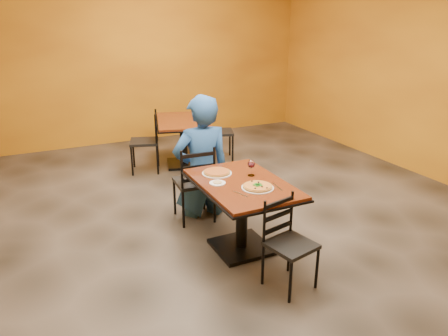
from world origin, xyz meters
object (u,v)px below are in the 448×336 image
chair_second_left (144,142)px  side_plate (217,183)px  table_second (183,132)px  chair_main_near (291,246)px  chair_second_right (220,132)px  pizza_far (217,172)px  diner (202,156)px  wine_glass (251,167)px  pizza_main (258,186)px  table_main (242,200)px  chair_main_far (194,182)px  plate_main (258,188)px  plate_far (217,173)px

chair_second_left → side_plate: bearing=18.1°
table_second → chair_main_near: (-0.30, -3.49, -0.14)m
chair_second_right → pizza_far: size_ratio=3.35×
diner → wine_glass: diner is taller
pizza_far → side_plate: (-0.11, -0.25, -0.02)m
diner → pizza_main: bearing=98.3°
table_main → chair_main_far: size_ratio=1.33×
diner → pizza_far: size_ratio=5.25×
chair_second_left → pizza_far: (0.12, -2.41, 0.30)m
table_main → chair_main_near: (0.09, -0.76, -0.14)m
chair_main_far → diner: 0.33m
table_main → wine_glass: 0.35m
pizza_main → wine_glass: bearing=71.4°
plate_main → table_main: bearing=106.2°
wine_glass → diner: bearing=103.1°
chair_second_left → chair_second_right: size_ratio=1.00×
chair_second_left → plate_far: size_ratio=3.01×
diner → wine_glass: size_ratio=8.16×
pizza_main → side_plate: size_ratio=1.77×
table_main → pizza_main: size_ratio=4.33×
table_main → chair_main_near: bearing=-83.6°
chair_second_left → chair_second_right: bearing=107.8°
side_plate → chair_main_far: bearing=85.8°
plate_main → plate_far: 0.56m
pizza_far → side_plate: size_ratio=1.75×
table_second → pizza_main: pizza_main is taller
chair_second_right → chair_main_near: bearing=-175.8°
chair_main_near → chair_main_far: bearing=86.7°
chair_second_right → plate_main: bearing=-179.0°
table_second → diner: 1.82m
table_second → plate_far: (-0.52, -2.41, 0.20)m
table_second → wine_glass: 2.63m
chair_main_far → side_plate: size_ratio=5.80×
plate_far → side_plate: 0.27m
plate_main → plate_far: (-0.19, 0.52, 0.00)m
diner → table_main: bearing=95.8°
table_main → chair_second_right: size_ratio=1.31×
plate_main → pizza_far: size_ratio=1.11×
chair_main_far → chair_second_right: (1.21, 1.86, 0.01)m
table_main → chair_main_near: size_ratio=1.49×
chair_second_left → plate_far: chair_second_left is taller
side_plate → wine_glass: 0.42m
table_main → pizza_far: bearing=111.7°
table_main → diner: 0.99m
table_second → pizza_far: bearing=-102.1°
table_main → chair_second_left: 2.74m
plate_main → pizza_far: pizza_far is taller
chair_second_left → side_plate: size_ratio=5.84×
chair_main_near → chair_second_left: 3.51m
side_plate → chair_second_right: bearing=64.5°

